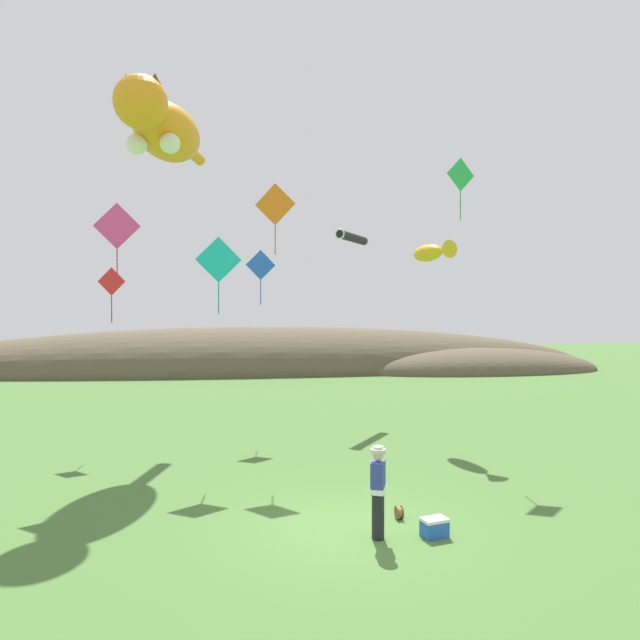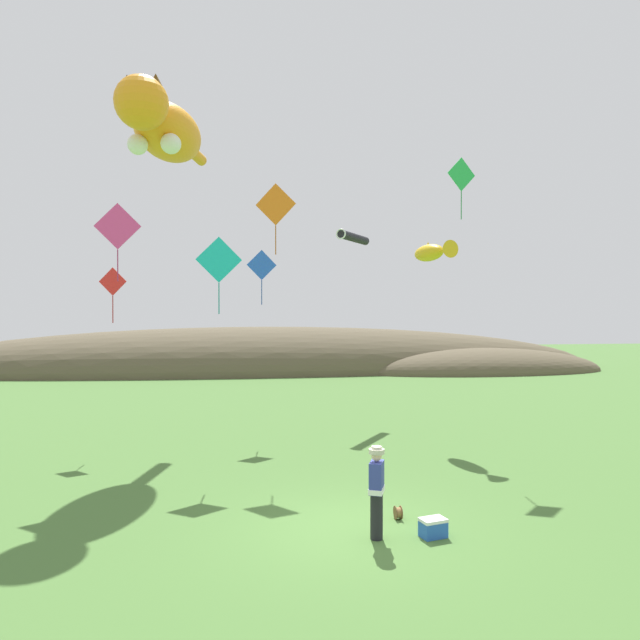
% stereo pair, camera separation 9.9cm
% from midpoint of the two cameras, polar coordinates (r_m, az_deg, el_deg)
% --- Properties ---
extents(ground_plane, '(120.00, 120.00, 0.00)m').
position_cam_midpoint_polar(ground_plane, '(12.12, 3.36, -20.15)').
color(ground_plane, '#477033').
extents(distant_hill_ridge, '(52.18, 12.17, 6.51)m').
position_cam_midpoint_polar(distant_hill_ridge, '(42.65, -3.27, -5.05)').
color(distant_hill_ridge, brown).
rests_on(distant_hill_ridge, ground).
extents(festival_attendant, '(0.41, 0.49, 1.77)m').
position_cam_midpoint_polar(festival_attendant, '(11.38, 5.94, -16.48)').
color(festival_attendant, black).
rests_on(festival_attendant, ground).
extents(kite_spool, '(0.13, 0.28, 0.28)m').
position_cam_midpoint_polar(kite_spool, '(12.68, 8.04, -18.53)').
color(kite_spool, olive).
rests_on(kite_spool, ground).
extents(picnic_cooler, '(0.55, 0.43, 0.36)m').
position_cam_midpoint_polar(picnic_cooler, '(11.88, 11.49, -19.68)').
color(picnic_cooler, blue).
rests_on(picnic_cooler, ground).
extents(kite_giant_cat, '(2.81, 6.88, 2.13)m').
position_cam_midpoint_polar(kite_giant_cat, '(20.61, -15.26, 17.99)').
color(kite_giant_cat, orange).
extents(kite_fish_windsock, '(1.04, 2.34, 0.70)m').
position_cam_midpoint_polar(kite_fish_windsock, '(20.67, 11.32, 6.68)').
color(kite_fish_windsock, gold).
extents(kite_tube_streamer, '(1.87, 2.39, 0.44)m').
position_cam_midpoint_polar(kite_tube_streamer, '(24.46, 3.48, 8.23)').
color(kite_tube_streamer, black).
extents(kite_diamond_teal, '(1.32, 0.10, 2.22)m').
position_cam_midpoint_polar(kite_diamond_teal, '(16.69, -9.91, 5.90)').
color(kite_diamond_teal, '#19BFBF').
extents(kite_diamond_blue, '(1.09, 0.16, 2.00)m').
position_cam_midpoint_polar(kite_diamond_blue, '(20.94, -5.72, 5.44)').
color(kite_diamond_blue, blue).
extents(kite_diamond_orange, '(1.21, 0.48, 2.19)m').
position_cam_midpoint_polar(kite_diamond_orange, '(17.92, -4.30, 11.41)').
color(kite_diamond_orange, orange).
extents(kite_diamond_green, '(1.05, 0.30, 1.98)m').
position_cam_midpoint_polar(kite_diamond_green, '(19.37, 14.10, 13.89)').
color(kite_diamond_green, green).
extents(kite_diamond_red, '(0.92, 0.21, 1.84)m').
position_cam_midpoint_polar(kite_diamond_red, '(20.04, -19.89, 3.56)').
color(kite_diamond_red, red).
extents(kite_diamond_pink, '(1.31, 0.09, 2.21)m').
position_cam_midpoint_polar(kite_diamond_pink, '(17.20, -19.43, 8.79)').
color(kite_diamond_pink, '#E53F8C').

